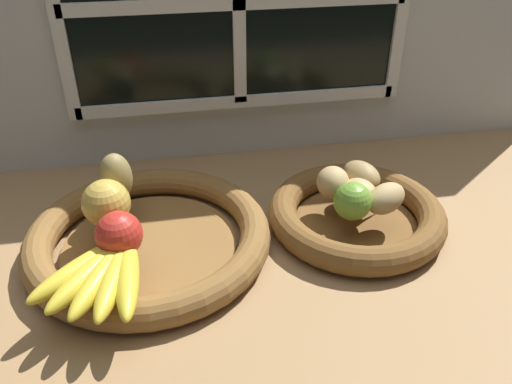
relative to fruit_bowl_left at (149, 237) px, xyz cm
name	(u,v)px	position (x,y,z in cm)	size (l,w,h in cm)	color
ground_plane	(267,236)	(19.50, 1.54, -3.69)	(140.00, 90.00, 3.00)	#9E774C
back_wall	(237,18)	(19.50, 31.31, 25.69)	(140.00, 4.60, 55.00)	silver
fruit_bowl_left	(149,237)	(0.00, 0.00, 0.00)	(38.65, 38.65, 4.75)	brown
fruit_bowl_right	(356,215)	(34.54, 0.00, 0.01)	(29.75, 29.75, 4.75)	brown
apple_red_front	(119,234)	(-3.64, -6.48, 5.95)	(6.77, 6.77, 6.77)	red
apple_golden_left	(106,202)	(-5.78, 1.95, 6.28)	(7.44, 7.44, 7.44)	gold
pear_brown	(116,178)	(-4.55, 8.17, 6.81)	(5.67, 5.26, 8.50)	olive
banana_bunch_front	(104,273)	(-5.66, -12.21, 4.11)	(14.90, 18.08, 3.10)	yellow
potato_small	(386,198)	(37.79, -3.25, 4.98)	(7.67, 4.67, 4.85)	tan
potato_oblong	(333,182)	(30.89, 2.84, 5.15)	(6.20, 5.46, 5.19)	tan
potato_back	(361,175)	(36.58, 4.47, 4.87)	(7.52, 5.18, 4.63)	#A38451
potato_large	(359,192)	(34.54, 0.00, 4.59)	(6.06, 5.21, 4.07)	tan
lime_near	(353,201)	(31.92, -3.94, 5.60)	(6.09, 6.09, 6.09)	#6B9E33
chili_pepper	(371,194)	(37.04, 0.87, 3.37)	(1.62, 1.62, 11.91)	red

